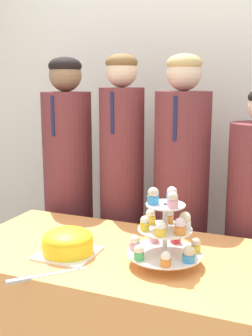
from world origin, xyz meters
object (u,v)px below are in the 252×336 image
at_px(student_2, 180,214).
at_px(student_1, 122,203).
at_px(student_0, 69,200).
at_px(cupcake_stand, 166,231).
at_px(round_cake, 68,242).
at_px(cake_knife, 34,277).

bearing_deg(student_2, student_1, -180.00).
distance_m(student_0, student_2, 0.70).
xyz_separation_m(student_0, student_2, (0.70, 0.00, -0.00)).
relative_size(cupcake_stand, student_1, 0.19).
relative_size(cupcake_stand, student_0, 0.19).
relative_size(round_cake, student_0, 0.14).
distance_m(student_1, student_2, 0.35).
distance_m(round_cake, cupcake_stand, 0.42).
bearing_deg(student_1, cupcake_stand, -54.81).
bearing_deg(student_1, student_0, 180.00).
bearing_deg(cake_knife, round_cake, 41.57).
bearing_deg(round_cake, student_0, 119.77).
xyz_separation_m(cake_knife, student_2, (0.30, 0.95, 0.00)).
bearing_deg(student_2, student_0, -180.00).
height_order(round_cake, student_2, student_2).
bearing_deg(student_1, student_2, 0.00).
bearing_deg(cupcake_stand, round_cake, -171.97).
bearing_deg(round_cake, cupcake_stand, 8.03).
bearing_deg(student_1, round_cake, -85.44).
distance_m(cupcake_stand, student_0, 1.05).
relative_size(cake_knife, student_2, 0.14).
relative_size(student_0, student_2, 1.00).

